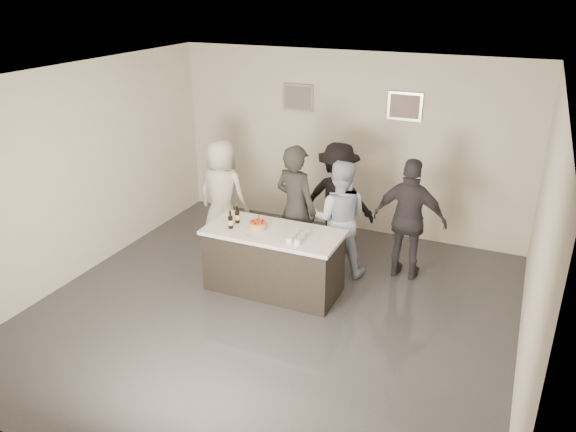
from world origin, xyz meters
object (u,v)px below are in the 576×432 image
object	(u,v)px
person_guest_right	(410,220)
person_guest_back	(338,199)
bar_counter	(274,261)
beer_bottle_a	(237,214)
person_main_blue	(339,218)
person_guest_left	(222,193)
person_main_black	(296,209)
cake	(258,226)
beer_bottle_b	(230,219)

from	to	relation	value
person_guest_right	person_guest_back	bearing A→B (deg)	-15.90
bar_counter	beer_bottle_a	distance (m)	0.81
person_main_blue	person_guest_left	world-z (taller)	person_guest_left
person_guest_left	person_main_black	bearing A→B (deg)	168.77
bar_counter	person_guest_back	xyz separation A→B (m)	(0.39, 1.52, 0.44)
cake	beer_bottle_a	world-z (taller)	beer_bottle_a
person_main_black	person_guest_right	world-z (taller)	person_main_black
bar_counter	person_main_blue	bearing A→B (deg)	53.10
person_guest_right	bar_counter	bearing A→B (deg)	37.31
cake	person_guest_back	world-z (taller)	person_guest_back
person_main_blue	person_guest_right	xyz separation A→B (m)	(0.95, 0.28, 0.03)
cake	beer_bottle_b	size ratio (longest dim) A/B	0.95
beer_bottle_a	person_guest_back	xyz separation A→B (m)	(0.96, 1.47, -0.14)
cake	person_guest_back	distance (m)	1.65
person_main_black	person_main_blue	size ratio (longest dim) A/B	1.11
beer_bottle_a	beer_bottle_b	xyz separation A→B (m)	(0.01, -0.20, 0.00)
beer_bottle_a	beer_bottle_b	world-z (taller)	same
person_main_black	person_main_blue	xyz separation A→B (m)	(0.62, 0.13, -0.09)
person_main_blue	person_guest_back	size ratio (longest dim) A/B	0.97
person_main_blue	person_guest_left	xyz separation A→B (m)	(-2.04, 0.22, 0.00)
beer_bottle_b	person_guest_back	bearing A→B (deg)	60.34
person_main_black	person_guest_back	xyz separation A→B (m)	(0.37, 0.80, -0.07)
cake	person_main_blue	bearing A→B (deg)	44.79
beer_bottle_a	person_guest_right	xyz separation A→B (m)	(2.16, 1.09, -0.14)
beer_bottle_b	person_guest_right	world-z (taller)	person_guest_right
beer_bottle_a	person_main_blue	bearing A→B (deg)	33.64
beer_bottle_a	person_main_black	size ratio (longest dim) A/B	0.14
bar_counter	person_main_blue	xyz separation A→B (m)	(0.64, 0.85, 0.41)
person_guest_left	bar_counter	bearing A→B (deg)	145.19
bar_counter	person_guest_left	xyz separation A→B (m)	(-1.40, 1.07, 0.42)
beer_bottle_a	person_main_blue	size ratio (longest dim) A/B	0.15
person_main_black	person_guest_back	distance (m)	0.88
person_main_black	beer_bottle_b	bearing A→B (deg)	73.53
beer_bottle_b	person_main_blue	world-z (taller)	person_main_blue
person_guest_right	person_guest_back	world-z (taller)	person_guest_right
person_main_black	person_guest_left	bearing A→B (deg)	3.74
beer_bottle_a	person_guest_right	world-z (taller)	person_guest_right
beer_bottle_a	person_guest_back	distance (m)	1.76
beer_bottle_b	person_guest_right	size ratio (longest dim) A/B	0.15
bar_counter	beer_bottle_a	xyz separation A→B (m)	(-0.57, 0.05, 0.58)
cake	person_main_black	bearing A→B (deg)	71.15
bar_counter	beer_bottle_b	world-z (taller)	beer_bottle_b
bar_counter	person_guest_right	distance (m)	2.00
bar_counter	person_guest_left	world-z (taller)	person_guest_left
cake	beer_bottle_a	bearing A→B (deg)	171.15
person_main_black	person_guest_right	xyz separation A→B (m)	(1.57, 0.42, -0.06)
beer_bottle_a	beer_bottle_b	bearing A→B (deg)	-88.46
cake	person_main_blue	xyz separation A→B (m)	(0.86, 0.86, -0.08)
person_guest_left	person_guest_back	xyz separation A→B (m)	(1.79, 0.45, 0.02)
beer_bottle_a	person_guest_left	bearing A→B (deg)	129.18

